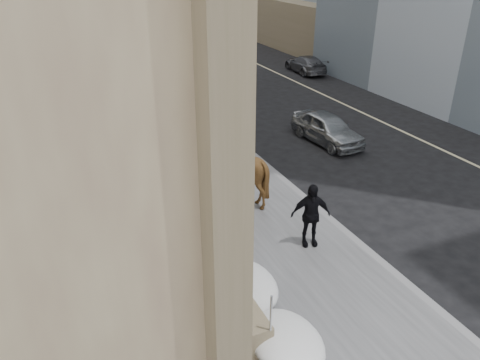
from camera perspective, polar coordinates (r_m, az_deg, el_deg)
name	(u,v)px	position (r m, az deg, el deg)	size (l,w,h in m)	color
ground	(295,285)	(12.66, 6.78, -12.56)	(140.00, 140.00, 0.00)	black
sidewalk	(181,149)	(20.64, -7.22, 3.78)	(5.00, 80.00, 0.12)	#49494B
curb	(236,140)	(21.46, -0.52, 4.90)	(0.24, 80.00, 0.12)	slate
lane_line	(375,118)	(25.46, 16.12, 7.22)	(0.15, 70.00, 0.01)	#BFB78C
far_podium	(455,71)	(28.35, 24.69, 11.98)	(2.00, 80.00, 4.00)	#6E6147
streetlight_mid	(205,25)	(23.97, -4.29, 18.30)	(1.71, 0.24, 8.00)	#2D2D30
traffic_signal	(152,18)	(31.47, -10.74, 18.80)	(4.10, 0.22, 6.00)	#2D2D30
snow_bank	(160,162)	(18.47, -9.74, 2.19)	(1.70, 18.10, 0.76)	silver
mounted_horse_left	(189,179)	(15.27, -6.19, 0.16)	(1.44, 2.58, 2.69)	#572B1A
mounted_horse_right	(237,166)	(15.78, -0.36, 1.73)	(2.29, 2.46, 2.79)	#412A12
pedestrian	(310,215)	(13.53, 8.58, -4.23)	(1.14, 0.47, 1.95)	black
car_silver	(327,128)	(21.51, 10.57, 6.24)	(1.60, 3.97, 1.35)	#9B9FA2
car_grey	(305,64)	(34.37, 7.99, 13.83)	(1.67, 4.11, 1.19)	#57585E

